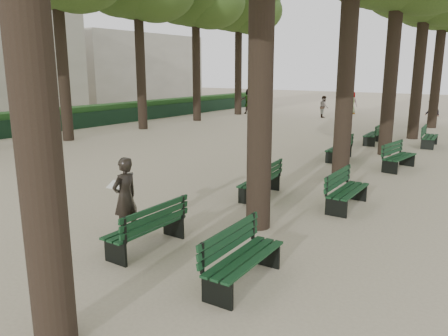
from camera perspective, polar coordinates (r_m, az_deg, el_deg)
The scene contains 18 objects.
ground at distance 8.41m, azimuth -15.49°, elevation -11.25°, with size 120.00×120.00×0.00m, color #B9AA8C.
tree_far_5 at distance 33.48m, azimuth 1.94°, elevation 21.04°, with size 6.00×6.00×10.45m.
bench_left_0 at distance 8.52m, azimuth -10.09°, elevation -8.68°, with size 0.59×1.81×0.92m.
bench_left_1 at distance 11.77m, azimuth 4.71°, elevation -2.46°, with size 0.78×1.86×0.92m.
bench_left_2 at distance 17.02m, azimuth 14.77°, elevation 1.93°, with size 0.68×1.83×0.92m.
bench_left_3 at distance 21.13m, azimuth 18.90°, elevation 3.72°, with size 0.68×1.83×0.92m.
bench_right_0 at distance 7.12m, azimuth 2.63°, elevation -12.95°, with size 0.66×1.83×0.92m.
bench_right_1 at distance 11.21m, azimuth 15.80°, elevation -3.70°, with size 0.61×1.81×0.92m.
bench_right_2 at distance 16.03m, azimuth 21.88°, elevation 0.77°, with size 0.79×1.86×0.92m.
bench_right_3 at distance 21.27m, azimuth 25.26°, elevation 3.24°, with size 0.71×1.84×0.92m.
man_with_map at distance 9.07m, azimuth -12.79°, elevation -3.75°, with size 0.61×0.67×1.65m.
pedestrian_d at distance 34.93m, azimuth 16.35°, elevation 8.18°, with size 0.82×0.34×1.69m, color #262628.
pedestrian_b at distance 30.16m, azimuth 25.60°, elevation 6.71°, with size 1.04×0.32×1.60m, color #262628.
pedestrian_a at distance 31.75m, azimuth 12.92°, elevation 7.81°, with size 0.74×0.30×1.52m, color #262628.
pedestrian_e at distance 33.76m, azimuth 3.27°, elevation 8.73°, with size 1.78×0.38×1.92m, color #262628.
fence at distance 26.47m, azimuth -18.26°, elevation 5.87°, with size 0.08×42.00×0.90m, color black.
hedge at distance 27.01m, azimuth -19.19°, elevation 6.25°, with size 1.20×42.00×1.20m, color #194417.
building_far at distance 52.30m, azimuth -13.83°, elevation 12.63°, with size 12.00×16.00×7.00m, color #B7B2A3.
Camera 1 is at (6.02, -4.81, 3.37)m, focal length 35.00 mm.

